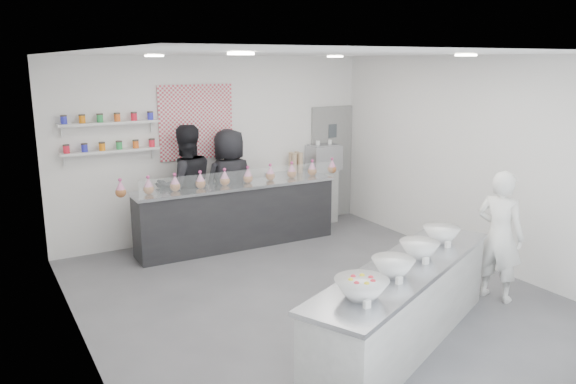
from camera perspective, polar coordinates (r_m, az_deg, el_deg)
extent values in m
plane|color=#515156|center=(7.30, 2.38, -10.39)|extent=(6.00, 6.00, 0.00)
plane|color=white|center=(6.69, 2.63, 13.88)|extent=(6.00, 6.00, 0.00)
plane|color=white|center=(9.47, -7.27, 4.47)|extent=(5.50, 0.00, 5.50)
plane|color=white|center=(5.89, -20.78, -1.64)|extent=(0.00, 6.00, 6.00)
plane|color=white|center=(8.61, 18.20, 3.04)|extent=(0.00, 6.00, 6.00)
cube|color=gray|center=(10.60, 4.42, 3.00)|extent=(0.88, 0.04, 2.10)
cube|color=#C83E4D|center=(9.26, -9.30, 7.02)|extent=(1.25, 0.03, 1.20)
cube|color=silver|center=(8.84, -17.57, 4.00)|extent=(1.45, 0.22, 0.04)
cube|color=silver|center=(8.79, -17.76, 6.70)|extent=(1.45, 0.22, 0.04)
cylinder|color=white|center=(5.14, -4.82, 13.83)|extent=(0.24, 0.24, 0.02)
cylinder|color=white|center=(6.82, 17.62, 13.11)|extent=(0.24, 0.24, 0.02)
cylinder|color=white|center=(7.57, -13.44, 13.31)|extent=(0.24, 0.24, 0.02)
cylinder|color=white|center=(8.80, 4.81, 13.55)|extent=(0.24, 0.24, 0.02)
cube|color=#989894|center=(6.10, 11.74, -11.14)|extent=(3.18, 1.98, 0.86)
cube|color=black|center=(9.02, -5.17, -2.37)|extent=(3.29, 0.64, 1.02)
cube|color=white|center=(8.61, -4.48, 1.33)|extent=(3.23, 0.06, 0.28)
cube|color=#989894|center=(10.16, 1.47, -0.63)|extent=(1.32, 0.42, 0.98)
cube|color=#93969E|center=(10.26, 3.66, 3.53)|extent=(0.58, 0.40, 0.44)
imported|color=white|center=(7.39, 20.70, -4.18)|extent=(0.55, 0.68, 1.64)
imported|color=black|center=(8.95, -10.29, 0.49)|extent=(0.98, 0.78, 1.96)
imported|color=black|center=(9.23, -5.92, 0.67)|extent=(0.94, 0.65, 1.86)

